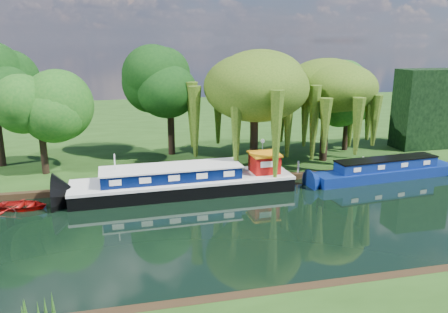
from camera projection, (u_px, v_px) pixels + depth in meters
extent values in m
plane|color=black|center=(304.00, 219.00, 28.27)|extent=(120.00, 120.00, 0.00)
cube|color=#1D3E11|center=(206.00, 123.00, 60.24)|extent=(120.00, 52.00, 0.45)
cube|color=black|center=(184.00, 188.00, 33.02)|extent=(16.65, 4.24, 1.10)
cube|color=silver|center=(184.00, 179.00, 32.86)|extent=(16.74, 4.32, 0.20)
cube|color=#03103F|center=(171.00, 173.00, 32.49)|extent=(10.33, 3.00, 0.87)
cube|color=silver|center=(171.00, 167.00, 32.36)|extent=(10.52, 3.18, 0.11)
cube|color=#9C0D0B|center=(264.00, 163.00, 34.25)|extent=(2.09, 2.09, 1.38)
cube|color=orange|center=(265.00, 154.00, 34.06)|extent=(2.33, 2.33, 0.15)
cylinder|color=silver|center=(115.00, 169.00, 31.31)|extent=(0.09, 0.09, 2.20)
cube|color=navy|center=(385.00, 174.00, 36.51)|extent=(13.08, 3.32, 0.97)
cube|color=navy|center=(386.00, 164.00, 36.28)|extent=(9.17, 2.43, 0.81)
cube|color=black|center=(387.00, 159.00, 36.16)|extent=(9.29, 2.55, 0.11)
cube|color=silver|center=(357.00, 170.00, 34.48)|extent=(0.65, 0.11, 0.35)
cube|color=silver|center=(381.00, 167.00, 35.17)|extent=(0.65, 0.11, 0.35)
cube|color=silver|center=(405.00, 165.00, 35.85)|extent=(0.65, 0.11, 0.35)
cube|color=silver|center=(427.00, 163.00, 36.53)|extent=(0.65, 0.11, 0.35)
imported|color=#9C0D0B|center=(23.00, 209.00, 29.96)|extent=(3.79, 3.09, 0.69)
cylinder|color=black|center=(254.00, 134.00, 38.03)|extent=(0.74, 0.74, 5.69)
ellipsoid|color=#2C5011|center=(255.00, 87.00, 36.97)|extent=(7.95, 7.95, 5.14)
cylinder|color=black|center=(324.00, 134.00, 39.88)|extent=(0.71, 0.71, 5.01)
ellipsoid|color=#2C5011|center=(327.00, 94.00, 38.95)|extent=(6.85, 6.85, 4.42)
cylinder|color=black|center=(42.00, 137.00, 35.67)|extent=(0.58, 0.58, 6.21)
ellipsoid|color=#165014|center=(39.00, 106.00, 35.01)|extent=(5.08, 5.08, 5.08)
cylinder|color=black|center=(171.00, 117.00, 41.79)|extent=(0.72, 0.72, 7.25)
ellipsoid|color=black|center=(170.00, 86.00, 41.02)|extent=(5.80, 5.80, 5.80)
cylinder|color=black|center=(346.00, 121.00, 43.58)|extent=(0.56, 0.56, 5.84)
ellipsoid|color=#165014|center=(348.00, 98.00, 42.96)|extent=(4.67, 4.67, 4.67)
cube|color=black|center=(426.00, 109.00, 44.44)|extent=(6.00, 3.00, 8.00)
cylinder|color=silver|center=(262.00, 155.00, 37.87)|extent=(0.10, 0.10, 2.20)
sphere|color=white|center=(263.00, 141.00, 37.54)|extent=(0.36, 0.36, 0.36)
cylinder|color=silver|center=(141.00, 177.00, 33.77)|extent=(0.16, 0.16, 1.00)
cylinder|color=silver|center=(217.00, 172.00, 35.07)|extent=(0.16, 0.16, 1.00)
cylinder|color=silver|center=(298.00, 167.00, 36.59)|extent=(0.16, 0.16, 1.00)
cylinder|color=silver|center=(363.00, 162.00, 37.89)|extent=(0.16, 0.16, 1.00)
cone|color=#205516|center=(34.00, 311.00, 17.72)|extent=(1.20, 1.20, 1.10)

